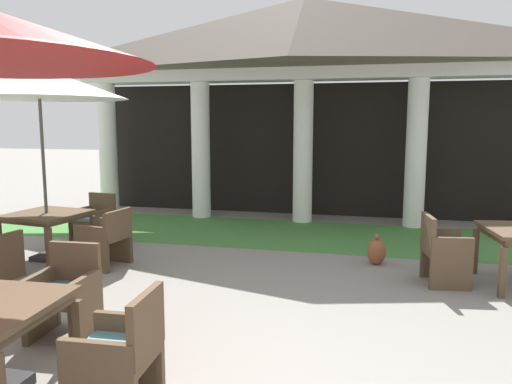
% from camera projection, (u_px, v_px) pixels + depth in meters
% --- Properties ---
extents(background_pavilion, '(10.06, 2.76, 4.49)m').
position_uv_depth(background_pavilion, '(305.00, 53.00, 9.97)').
color(background_pavilion, white).
rests_on(background_pavilion, ground).
extents(lawn_strip, '(11.86, 2.45, 0.01)m').
position_uv_depth(lawn_strip, '(292.00, 234.00, 9.18)').
color(lawn_strip, '#47843D').
rests_on(lawn_strip, ground).
extents(patio_chair_near_foreground_east, '(0.58, 0.58, 0.89)m').
position_uv_depth(patio_chair_near_foreground_east, '(120.00, 357.00, 3.55)').
color(patio_chair_near_foreground_east, brown).
rests_on(patio_chair_near_foreground_east, ground).
extents(patio_chair_near_foreground_north, '(0.57, 0.58, 0.88)m').
position_uv_depth(patio_chair_near_foreground_north, '(65.00, 296.00, 4.80)').
color(patio_chair_near_foreground_north, brown).
rests_on(patio_chair_near_foreground_north, ground).
extents(patio_chair_mid_left_west, '(0.59, 0.64, 0.89)m').
position_uv_depth(patio_chair_mid_left_west, '(443.00, 252.00, 6.34)').
color(patio_chair_mid_left_west, brown).
rests_on(patio_chair_mid_left_west, ground).
extents(patio_table_mid_right, '(1.13, 1.13, 0.72)m').
position_uv_depth(patio_table_mid_right, '(47.00, 219.00, 7.44)').
color(patio_table_mid_right, brown).
rests_on(patio_table_mid_right, ground).
extents(patio_umbrella_mid_right, '(2.53, 2.53, 2.91)m').
position_uv_depth(patio_umbrella_mid_right, '(39.00, 84.00, 7.16)').
color(patio_umbrella_mid_right, '#2D2D2D').
rests_on(patio_umbrella_mid_right, ground).
extents(patio_chair_mid_right_north, '(0.62, 0.65, 0.84)m').
position_uv_depth(patio_chair_mid_right_north, '(94.00, 221.00, 8.46)').
color(patio_chair_mid_right_north, brown).
rests_on(patio_chair_mid_right_north, ground).
extents(patio_chair_mid_right_east, '(0.63, 0.68, 0.84)m').
position_uv_depth(patio_chair_mid_right_east, '(106.00, 238.00, 7.09)').
color(patio_chair_mid_right_east, brown).
rests_on(patio_chair_mid_right_east, ground).
extents(terracotta_urn, '(0.27, 0.27, 0.45)m').
position_uv_depth(terracotta_urn, '(376.00, 252.00, 7.23)').
color(terracotta_urn, brown).
rests_on(terracotta_urn, ground).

